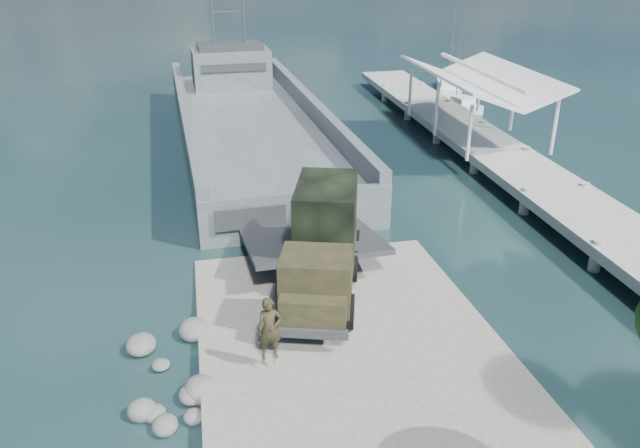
# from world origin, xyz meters

# --- Properties ---
(ground) EXTENTS (1400.00, 1400.00, 0.00)m
(ground) POSITION_xyz_m (0.00, 0.00, 0.00)
(ground) COLOR #173238
(ground) RESTS_ON ground
(boat_ramp) EXTENTS (10.00, 18.00, 0.50)m
(boat_ramp) POSITION_xyz_m (0.00, -1.00, 0.25)
(boat_ramp) COLOR gray
(boat_ramp) RESTS_ON ground
(shoreline_rocks) EXTENTS (3.20, 5.60, 0.90)m
(shoreline_rocks) POSITION_xyz_m (-6.20, 0.50, 0.00)
(shoreline_rocks) COLOR #60615E
(shoreline_rocks) RESTS_ON ground
(pier) EXTENTS (6.40, 44.00, 6.10)m
(pier) POSITION_xyz_m (13.00, 18.77, 1.60)
(pier) COLOR #9C9B93
(pier) RESTS_ON ground
(landing_craft) EXTENTS (10.26, 35.51, 10.45)m
(landing_craft) POSITION_xyz_m (-0.90, 24.15, 0.86)
(landing_craft) COLOR #4B5258
(landing_craft) RESTS_ON ground
(military_truck) EXTENTS (4.51, 8.19, 3.65)m
(military_truck) POSITION_xyz_m (-0.15, 4.32, 2.31)
(military_truck) COLOR black
(military_truck) RESTS_ON boat_ramp
(soldier) EXTENTS (0.77, 0.51, 2.07)m
(soldier) POSITION_xyz_m (-2.79, -0.32, 1.53)
(soldier) COLOR black
(soldier) RESTS_ON boat_ramp
(sailboat_near) EXTENTS (2.61, 5.50, 6.45)m
(sailboat_near) POSITION_xyz_m (16.37, 30.45, 0.34)
(sailboat_near) COLOR white
(sailboat_near) RESTS_ON ground
(sailboat_far) EXTENTS (3.67, 6.45, 7.55)m
(sailboat_far) POSITION_xyz_m (17.90, 35.88, 0.40)
(sailboat_far) COLOR white
(sailboat_far) RESTS_ON ground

